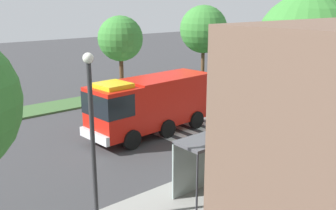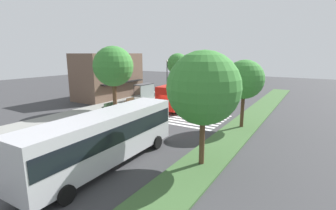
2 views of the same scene
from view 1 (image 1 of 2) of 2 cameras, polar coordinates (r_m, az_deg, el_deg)
ground_plane at (r=26.77m, az=3.58°, el=-1.72°), size 120.00×120.00×0.00m
sidewalk at (r=21.31m, az=21.78°, el=-7.13°), size 60.00×5.33×0.14m
median_strip at (r=33.10m, az=-6.51°, el=1.62°), size 60.00×3.00×0.14m
crosswalk at (r=26.12m, az=2.02°, el=-2.12°), size 6.75×12.42×0.01m
fire_truck at (r=22.71m, az=-2.97°, el=0.33°), size 8.41×3.22×3.52m
transit_bus at (r=37.84m, az=14.55°, el=6.07°), size 11.98×3.11×3.54m
bus_stop_shelter at (r=15.80m, az=6.34°, el=-6.73°), size 3.50×1.40×2.46m
bench_near_shelter at (r=19.20m, az=14.54°, el=-7.26°), size 1.60×0.50×0.90m
bench_west_of_shelter at (r=22.63m, az=20.86°, el=-4.33°), size 1.60×0.50×0.90m
street_lamp at (r=13.07m, az=-11.31°, el=-3.11°), size 0.36×0.36×6.05m
sidewalk_tree_west at (r=21.14m, az=19.82°, el=8.50°), size 5.10×5.10×8.07m
median_tree_far_west at (r=38.36m, az=5.34°, el=11.20°), size 4.67×4.67×7.37m
median_tree_west at (r=32.20m, az=-7.12°, el=9.80°), size 3.74×3.74×6.57m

